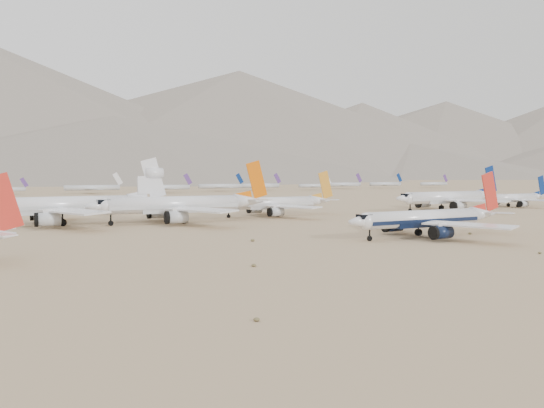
# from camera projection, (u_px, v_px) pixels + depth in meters

# --- Properties ---
(ground) EXTENTS (7000.00, 7000.00, 0.00)m
(ground) POSITION_uv_depth(u_px,v_px,m) (399.00, 241.00, 121.31)
(ground) COLOR #937755
(ground) RESTS_ON ground
(main_airliner) EXTENTS (45.27, 44.22, 15.98)m
(main_airliner) POSITION_uv_depth(u_px,v_px,m) (429.00, 219.00, 128.75)
(main_airliner) COLOR white
(main_airliner) RESTS_ON ground
(row2_navy_widebody) EXTENTS (52.84, 51.67, 18.80)m
(row2_navy_widebody) POSITION_uv_depth(u_px,v_px,m) (449.00, 198.00, 218.61)
(row2_navy_widebody) COLOR white
(row2_navy_widebody) RESTS_ON ground
(row2_gold_tail) EXTENTS (46.01, 45.00, 16.38)m
(row2_gold_tail) POSITION_uv_depth(u_px,v_px,m) (275.00, 203.00, 190.29)
(row2_gold_tail) COLOR white
(row2_gold_tail) RESTS_ON ground
(row2_orange_tail) EXTENTS (55.33, 54.12, 19.74)m
(row2_orange_tail) POSITION_uv_depth(u_px,v_px,m) (182.00, 205.00, 165.24)
(row2_orange_tail) COLOR white
(row2_orange_tail) RESTS_ON ground
(row2_white_trijet) EXTENTS (57.96, 56.65, 20.54)m
(row2_white_trijet) POSITION_uv_depth(u_px,v_px,m) (66.00, 205.00, 158.18)
(row2_white_trijet) COLOR white
(row2_white_trijet) RESTS_ON ground
(row2_blue_far) EXTENTS (40.62, 39.71, 14.43)m
(row2_blue_far) POSITION_uv_depth(u_px,v_px,m) (514.00, 198.00, 240.91)
(row2_blue_far) COLOR white
(row2_blue_far) RESTS_ON ground
(distant_storage_row) EXTENTS (611.02, 59.33, 16.36)m
(distant_storage_row) POSITION_uv_depth(u_px,v_px,m) (126.00, 187.00, 407.17)
(distant_storage_row) COLOR silver
(distant_storage_row) RESTS_ON ground
(mountain_range) EXTENTS (7354.00, 3024.00, 470.00)m
(mountain_range) POSITION_uv_depth(u_px,v_px,m) (51.00, 115.00, 1601.50)
(mountain_range) COLOR slate
(mountain_range) RESTS_ON ground
(foothills) EXTENTS (4637.50, 1395.00, 155.00)m
(foothills) POSITION_uv_depth(u_px,v_px,m) (267.00, 152.00, 1334.11)
(foothills) COLOR slate
(foothills) RESTS_ON ground
(desert_scrub) EXTENTS (261.14, 130.14, 0.63)m
(desert_scrub) POSITION_uv_depth(u_px,v_px,m) (513.00, 257.00, 96.63)
(desert_scrub) COLOR brown
(desert_scrub) RESTS_ON ground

